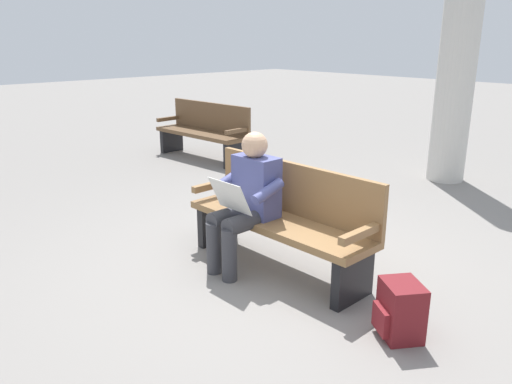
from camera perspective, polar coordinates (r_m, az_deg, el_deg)
ground_plane at (r=4.46m, az=2.32°, el=-8.51°), size 40.00×40.00×0.00m
bench_near at (r=4.33m, az=3.04°, el=-2.75°), size 1.80×0.50×0.90m
person_seated at (r=4.26m, az=-1.05°, el=-0.67°), size 0.57×0.58×1.18m
backpack at (r=3.57m, az=15.92°, el=-12.71°), size 0.38×0.37×0.39m
bench_far at (r=8.36m, az=-5.85°, el=6.91°), size 1.82×0.58×0.90m
support_pillar at (r=7.38m, az=21.81°, el=13.90°), size 0.50×0.50×3.33m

